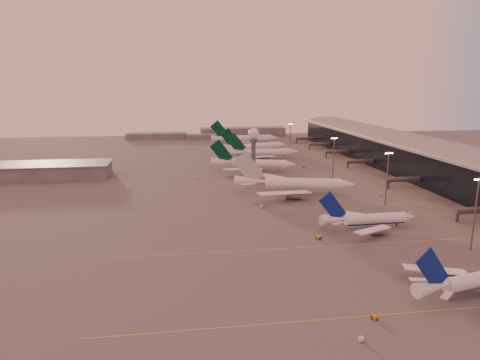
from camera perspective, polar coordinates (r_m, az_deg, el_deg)
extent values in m
plane|color=#5E5B5B|center=(138.91, 8.41, -10.44)|extent=(700.00, 700.00, 0.00)
cube|color=gold|center=(123.02, 27.39, -14.98)|extent=(180.00, 0.25, 0.02)
cube|color=gold|center=(158.14, 17.95, -8.01)|extent=(180.00, 0.25, 0.02)
cube|color=gold|center=(197.32, 12.26, -3.58)|extent=(180.00, 0.25, 0.02)
cube|color=gold|center=(238.55, 8.53, -0.62)|extent=(180.00, 0.25, 0.02)
cube|color=gold|center=(285.71, 5.68, 1.66)|extent=(180.00, 0.25, 0.02)
cube|color=black|center=(277.89, 23.60, 2.23)|extent=(36.00, 360.00, 18.00)
cylinder|color=gray|center=(276.57, 23.77, 4.06)|extent=(10.08, 360.00, 10.08)
cube|color=gray|center=(276.55, 23.77, 4.10)|extent=(40.00, 362.00, 0.80)
cylinder|color=#505357|center=(198.45, 29.37, -3.51)|extent=(22.00, 2.80, 2.80)
cube|color=#505357|center=(193.19, 26.93, -4.37)|extent=(1.20, 1.20, 4.40)
cylinder|color=#505357|center=(245.30, 21.24, 0.10)|extent=(22.00, 2.80, 2.80)
cube|color=#505357|center=(241.06, 19.12, -0.51)|extent=(1.20, 1.20, 4.40)
cylinder|color=#505357|center=(294.33, 15.96, 2.44)|extent=(22.00, 2.80, 2.80)
cube|color=#505357|center=(290.80, 14.14, 1.97)|extent=(1.20, 1.20, 4.40)
cylinder|color=#505357|center=(332.55, 13.04, 3.73)|extent=(22.00, 2.80, 2.80)
cube|color=#505357|center=(329.43, 11.40, 3.32)|extent=(1.20, 1.20, 4.40)
cylinder|color=#505357|center=(371.58, 10.72, 4.74)|extent=(22.00, 2.80, 2.80)
cube|color=#505357|center=(368.80, 9.23, 4.38)|extent=(1.20, 1.20, 4.40)
cylinder|color=#505357|center=(409.31, 8.92, 5.52)|extent=(22.00, 2.80, 2.80)
cube|color=#505357|center=(406.78, 7.56, 5.19)|extent=(1.20, 1.20, 4.40)
cube|color=slate|center=(279.33, -25.17, 1.09)|extent=(80.00, 25.00, 8.00)
cube|color=gray|center=(278.61, -25.25, 1.93)|extent=(82.00, 27.00, 0.60)
cylinder|color=#505357|center=(249.73, 1.79, 2.69)|extent=(2.60, 2.60, 22.00)
cylinder|color=#505357|center=(248.00, 1.81, 5.31)|extent=(5.20, 5.20, 1.20)
sphere|color=white|center=(247.53, 1.82, 6.20)|extent=(6.40, 6.40, 6.40)
cylinder|color=#505357|center=(247.15, 1.82, 7.05)|extent=(0.16, 0.16, 2.00)
cylinder|color=#505357|center=(160.78, 28.85, -3.98)|extent=(0.56, 0.56, 25.00)
cube|color=#505357|center=(158.10, 29.31, 0.20)|extent=(3.60, 0.25, 0.25)
sphere|color=#FFEABF|center=(157.27, 28.86, 0.04)|extent=(0.56, 0.56, 0.56)
sphere|color=#FFEABF|center=(157.87, 29.15, 0.05)|extent=(0.56, 0.56, 0.56)
cylinder|color=#505357|center=(204.34, 19.01, 0.19)|extent=(0.56, 0.56, 25.00)
cube|color=#505357|center=(202.23, 19.26, 3.51)|extent=(3.60, 0.25, 0.25)
sphere|color=#FFEABF|center=(201.61, 18.87, 3.39)|extent=(0.56, 0.56, 0.56)
sphere|color=#FFEABF|center=(202.06, 19.12, 3.39)|extent=(0.56, 0.56, 0.56)
sphere|color=#FFEABF|center=(202.52, 19.37, 3.40)|extent=(0.56, 0.56, 0.56)
sphere|color=#FFEABF|center=(202.99, 19.62, 3.40)|extent=(0.56, 0.56, 0.56)
cylinder|color=#505357|center=(251.73, 12.35, 2.83)|extent=(0.56, 0.56, 25.00)
cube|color=#505357|center=(250.03, 12.48, 5.54)|extent=(3.60, 0.25, 0.25)
sphere|color=#FFEABF|center=(249.56, 12.15, 5.45)|extent=(0.56, 0.56, 0.56)
sphere|color=#FFEABF|center=(249.90, 12.37, 5.45)|extent=(0.56, 0.56, 0.56)
sphere|color=#FFEABF|center=(250.25, 12.58, 5.44)|extent=(0.56, 0.56, 0.56)
sphere|color=#FFEABF|center=(250.61, 12.80, 5.44)|extent=(0.56, 0.56, 0.56)
cylinder|color=#505357|center=(336.04, 6.69, 5.44)|extent=(0.56, 0.56, 25.00)
cube|color=#505357|center=(334.77, 6.74, 7.47)|extent=(3.60, 0.25, 0.25)
sphere|color=#FFEABF|center=(334.42, 6.49, 7.41)|extent=(0.56, 0.56, 0.56)
sphere|color=#FFEABF|center=(334.67, 6.65, 7.41)|extent=(0.56, 0.56, 0.56)
sphere|color=#FFEABF|center=(334.93, 6.82, 7.41)|extent=(0.56, 0.56, 0.56)
sphere|color=#FFEABF|center=(335.19, 6.99, 7.40)|extent=(0.56, 0.56, 0.56)
cube|color=slate|center=(445.72, -11.06, 5.82)|extent=(60.00, 18.00, 6.00)
cube|color=slate|center=(459.96, 0.32, 6.44)|extent=(90.00, 20.00, 9.00)
cube|color=slate|center=(436.18, -4.52, 5.80)|extent=(40.00, 15.00, 5.00)
cone|color=white|center=(120.67, 24.19, -13.20)|extent=(10.56, 6.06, 4.03)
cube|color=white|center=(134.72, 24.55, -11.06)|extent=(17.56, 8.43, 1.27)
cylinder|color=slate|center=(135.94, 26.07, -11.85)|extent=(5.04, 3.54, 2.62)
cube|color=slate|center=(135.50, 26.11, -11.41)|extent=(0.37, 0.33, 1.61)
cube|color=navy|center=(118.34, 24.24, -11.07)|extent=(10.88, 2.73, 12.01)
cube|color=white|center=(117.84, 25.80, -13.94)|extent=(4.66, 4.19, 0.27)
cube|color=white|center=(123.56, 22.69, -12.39)|extent=(4.86, 2.75, 0.27)
cylinder|color=black|center=(133.59, 28.02, -12.56)|extent=(1.25, 0.77, 1.17)
cylinder|color=white|center=(172.46, 17.56, -5.11)|extent=(23.95, 4.59, 4.06)
cylinder|color=navy|center=(172.73, 17.54, -5.40)|extent=(23.44, 3.44, 2.93)
cone|color=white|center=(179.26, 21.64, -4.75)|extent=(4.71, 4.16, 4.06)
cone|color=white|center=(165.45, 12.31, -5.36)|extent=(10.09, 4.28, 4.06)
cube|color=white|center=(161.66, 17.28, -6.54)|extent=(17.01, 11.93, 1.28)
cylinder|color=slate|center=(165.52, 17.78, -6.80)|extent=(4.68, 2.74, 2.64)
cube|color=slate|center=(165.15, 17.80, -6.43)|extent=(0.33, 0.27, 1.63)
cube|color=white|center=(178.78, 14.43, -4.52)|extent=(17.22, 11.34, 1.28)
cylinder|color=slate|center=(178.46, 15.56, -5.24)|extent=(4.68, 2.74, 2.64)
cube|color=slate|center=(178.12, 15.58, -4.89)|extent=(0.33, 0.27, 1.63)
cube|color=navy|center=(163.81, 12.23, -3.70)|extent=(11.15, 0.62, 12.11)
cube|color=white|center=(161.37, 12.93, -5.82)|extent=(4.90, 3.66, 0.27)
cube|color=white|center=(169.51, 11.75, -4.86)|extent=(4.92, 3.51, 0.27)
cylinder|color=black|center=(177.50, 20.13, -5.73)|extent=(0.53, 0.53, 1.07)
cylinder|color=black|center=(174.43, 16.59, -5.78)|extent=(1.19, 0.56, 1.18)
cylinder|color=black|center=(170.45, 17.28, -6.26)|extent=(1.19, 0.56, 1.18)
cylinder|color=white|center=(217.56, 8.28, -0.81)|extent=(37.52, 14.50, 5.81)
cylinder|color=white|center=(217.86, 8.27, -1.14)|extent=(36.41, 12.74, 4.19)
cone|color=white|center=(219.79, 14.07, -0.92)|extent=(8.38, 7.36, 5.81)
cone|color=white|center=(217.67, 1.33, -0.47)|extent=(16.54, 9.36, 5.81)
cube|color=white|center=(202.53, 5.90, -2.05)|extent=(27.40, 12.56, 1.73)
cylinder|color=slate|center=(206.75, 7.13, -2.45)|extent=(7.89, 5.38, 3.78)
cube|color=slate|center=(206.41, 7.14, -2.09)|extent=(0.33, 0.29, 2.33)
cube|color=white|center=(232.59, 5.87, -0.12)|extent=(24.04, 22.40, 1.73)
cylinder|color=slate|center=(229.65, 6.99, -0.92)|extent=(7.89, 5.38, 3.78)
cube|color=slate|center=(229.34, 7.00, -0.60)|extent=(0.33, 0.29, 2.33)
cube|color=#B6B8BE|center=(216.27, 1.14, 1.30)|extent=(15.73, 4.15, 17.25)
cube|color=white|center=(210.67, 1.10, -0.88)|extent=(7.61, 4.17, 0.23)
cube|color=white|center=(224.66, 1.39, -0.02)|extent=(7.26, 6.68, 0.23)
cylinder|color=black|center=(219.57, 11.94, -1.79)|extent=(0.47, 0.47, 0.94)
cylinder|color=black|center=(220.26, 7.45, -1.56)|extent=(1.11, 0.70, 1.03)
cylinder|color=black|center=(216.27, 7.48, -1.82)|extent=(1.11, 0.70, 1.03)
cylinder|color=white|center=(271.98, 2.56, 1.96)|extent=(33.56, 14.50, 5.38)
cylinder|color=white|center=(272.21, 2.55, 1.71)|extent=(32.50, 12.86, 3.88)
cone|color=white|center=(270.86, 6.76, 1.84)|extent=(7.71, 6.98, 5.38)
cone|color=white|center=(275.07, -2.36, 2.23)|extent=(14.95, 9.08, 5.38)
cube|color=white|center=(259.37, 0.45, 1.24)|extent=(24.87, 10.45, 1.59)
cylinder|color=slate|center=(262.55, 1.43, 0.88)|extent=(7.18, 5.17, 3.50)
cube|color=slate|center=(262.30, 1.43, 1.15)|extent=(0.33, 0.30, 2.15)
cube|color=white|center=(286.74, 1.19, 2.34)|extent=(21.29, 20.93, 1.59)
cylinder|color=slate|center=(283.46, 1.93, 1.76)|extent=(7.18, 5.17, 3.50)
cube|color=slate|center=(283.22, 1.93, 2.01)|extent=(0.33, 0.30, 2.15)
cube|color=#023621|center=(274.11, -2.52, 3.55)|extent=(14.31, 4.45, 15.93)
cube|color=white|center=(268.84, -2.66, 2.01)|extent=(6.78, 3.49, 0.23)
cube|color=white|center=(281.34, -2.18, 2.49)|extent=(6.41, 6.14, 0.23)
cylinder|color=black|center=(271.74, 5.21, 1.20)|extent=(0.46, 0.46, 0.93)
cylinder|color=black|center=(274.86, 2.03, 1.38)|extent=(1.11, 0.73, 1.02)
cylinder|color=black|center=(270.88, 1.94, 1.21)|extent=(1.11, 0.73, 1.02)
cylinder|color=white|center=(319.14, 3.80, 3.53)|extent=(33.15, 6.44, 5.32)
cylinder|color=white|center=(319.33, 3.79, 3.32)|extent=(32.44, 4.92, 3.83)
cone|color=white|center=(323.13, 7.24, 3.57)|extent=(6.56, 5.53, 5.32)
cone|color=white|center=(315.82, -0.40, 3.58)|extent=(14.01, 5.79, 5.32)
cube|color=white|center=(304.46, 2.74, 2.92)|extent=(23.95, 15.51, 1.57)
cylinder|color=slate|center=(308.67, 3.38, 2.64)|extent=(6.50, 3.67, 3.46)
cube|color=slate|center=(308.45, 3.38, 2.87)|extent=(0.28, 0.24, 2.13)
cube|color=white|center=(331.53, 1.99, 3.73)|extent=(23.52, 16.76, 1.57)
cylinder|color=slate|center=(329.28, 2.77, 3.27)|extent=(6.50, 3.67, 3.46)
cube|color=slate|center=(329.08, 2.77, 3.49)|extent=(0.28, 0.24, 2.13)
cube|color=#023621|center=(314.82, -0.52, 4.72)|extent=(14.64, 0.82, 15.74)
cube|color=white|center=(309.51, -0.32, 3.42)|extent=(6.81, 4.79, 0.23)
cube|color=white|center=(322.05, -0.55, 3.78)|extent=(6.76, 5.11, 0.23)
cylinder|color=black|center=(322.08, 5.99, 2.98)|extent=(0.46, 0.46, 0.92)
cylinder|color=black|center=(321.18, 3.26, 3.01)|extent=(1.02, 0.49, 1.01)
cylinder|color=black|center=(317.26, 3.38, 2.88)|extent=(1.02, 0.49, 1.01)
cylinder|color=white|center=(346.65, 2.64, 4.31)|extent=(35.57, 14.46, 5.69)
cylinder|color=white|center=(346.83, 2.64, 4.10)|extent=(34.49, 12.74, 4.10)
cone|color=white|center=(356.15, 5.71, 4.49)|extent=(8.05, 7.24, 5.69)
cone|color=white|center=(336.61, -1.22, 4.20)|extent=(15.76, 9.26, 5.69)
cube|color=white|center=(329.85, 2.38, 3.71)|extent=(22.85, 21.73, 1.68)
cylinder|color=slate|center=(335.18, 2.79, 3.45)|extent=(7.54, 5.31, 3.70)
cube|color=slate|center=(334.97, 2.79, 3.68)|extent=(0.35, 0.31, 2.28)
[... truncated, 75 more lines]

